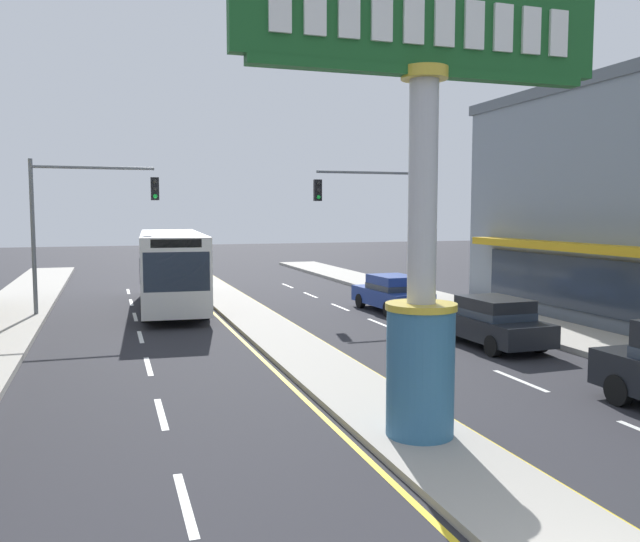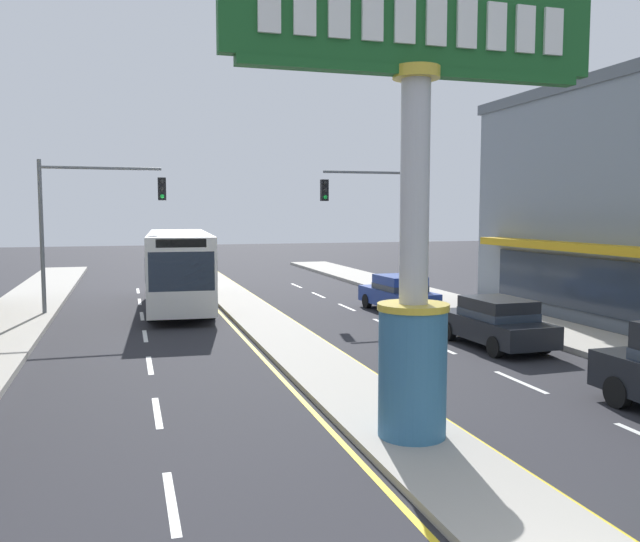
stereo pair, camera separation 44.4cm
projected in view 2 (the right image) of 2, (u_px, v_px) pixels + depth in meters
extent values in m
cube|color=#A39E93|center=(271.00, 328.00, 23.25)|extent=(2.05, 52.00, 0.14)
cube|color=#ADA89E|center=(527.00, 324.00, 23.90)|extent=(2.92, 60.00, 0.18)
cube|color=silver|center=(171.00, 502.00, 9.43)|extent=(0.14, 2.20, 0.01)
cube|color=silver|center=(157.00, 412.00, 13.63)|extent=(0.14, 2.20, 0.01)
cube|color=silver|center=(150.00, 365.00, 17.83)|extent=(0.14, 2.20, 0.01)
cube|color=silver|center=(145.00, 336.00, 22.03)|extent=(0.14, 2.20, 0.01)
cube|color=silver|center=(142.00, 316.00, 26.24)|extent=(0.14, 2.20, 0.01)
cube|color=silver|center=(140.00, 302.00, 30.44)|extent=(0.14, 2.20, 0.01)
cube|color=silver|center=(138.00, 291.00, 34.64)|extent=(0.14, 2.20, 0.01)
cube|color=silver|center=(520.00, 382.00, 16.07)|extent=(0.14, 2.20, 0.01)
cube|color=silver|center=(438.00, 347.00, 20.28)|extent=(0.14, 2.20, 0.01)
cube|color=silver|center=(385.00, 324.00, 24.48)|extent=(0.14, 2.20, 0.01)
cube|color=silver|center=(347.00, 307.00, 28.68)|extent=(0.14, 2.20, 0.01)
cube|color=silver|center=(318.00, 295.00, 32.88)|extent=(0.14, 2.20, 0.01)
cube|color=silver|center=(297.00, 286.00, 37.08)|extent=(0.14, 2.20, 0.01)
cube|color=yellow|center=(237.00, 331.00, 22.92)|extent=(0.12, 52.00, 0.01)
cube|color=yellow|center=(304.00, 328.00, 23.60)|extent=(0.12, 52.00, 0.01)
cylinder|color=#33668C|center=(412.00, 373.00, 11.73)|extent=(1.22, 1.22, 2.28)
cylinder|color=gold|center=(413.00, 307.00, 11.62)|extent=(1.28, 1.28, 0.12)
cylinder|color=#B7B7BC|center=(415.00, 191.00, 11.44)|extent=(0.51, 0.51, 4.21)
cylinder|color=gold|center=(416.00, 73.00, 11.26)|extent=(0.82, 0.82, 0.20)
cube|color=#195623|center=(417.00, 22.00, 11.18)|extent=(6.81, 0.24, 1.49)
cube|color=#195623|center=(416.00, 72.00, 11.25)|extent=(6.26, 0.29, 0.16)
cube|color=white|center=(269.00, 6.00, 10.30)|extent=(0.37, 0.06, 0.82)
cube|color=white|center=(305.00, 9.00, 10.46)|extent=(0.37, 0.06, 0.82)
cube|color=white|center=(339.00, 12.00, 10.63)|extent=(0.37, 0.06, 0.82)
cube|color=white|center=(372.00, 15.00, 10.79)|extent=(0.37, 0.06, 0.82)
cube|color=white|center=(405.00, 18.00, 10.95)|extent=(0.37, 0.06, 0.82)
cube|color=white|center=(436.00, 21.00, 11.12)|extent=(0.37, 0.06, 0.82)
cube|color=white|center=(467.00, 24.00, 11.28)|extent=(0.37, 0.06, 0.82)
cube|color=white|center=(497.00, 27.00, 11.44)|extent=(0.37, 0.06, 0.82)
cube|color=white|center=(525.00, 29.00, 11.61)|extent=(0.37, 0.06, 0.82)
cube|color=white|center=(553.00, 32.00, 11.77)|extent=(0.37, 0.06, 0.82)
cylinder|color=slate|center=(42.00, 239.00, 25.70)|extent=(0.16, 0.16, 6.20)
cylinder|color=slate|center=(102.00, 168.00, 26.10)|extent=(4.62, 0.12, 0.12)
cube|color=black|center=(162.00, 189.00, 26.67)|extent=(0.32, 0.24, 0.92)
sphere|color=black|center=(162.00, 181.00, 26.51)|extent=(0.17, 0.17, 0.17)
sphere|color=black|center=(162.00, 189.00, 26.54)|extent=(0.17, 0.17, 0.17)
sphere|color=#19D83F|center=(162.00, 196.00, 26.57)|extent=(0.17, 0.17, 0.17)
cylinder|color=slate|center=(420.00, 235.00, 29.92)|extent=(0.16, 0.16, 6.20)
cylinder|color=slate|center=(373.00, 172.00, 29.01)|extent=(4.62, 0.12, 0.12)
cube|color=black|center=(324.00, 190.00, 28.28)|extent=(0.32, 0.24, 0.92)
sphere|color=black|center=(325.00, 183.00, 28.12)|extent=(0.17, 0.17, 0.17)
sphere|color=black|center=(325.00, 190.00, 28.15)|extent=(0.17, 0.17, 0.17)
sphere|color=#19D83F|center=(325.00, 197.00, 28.17)|extent=(0.17, 0.17, 0.17)
cylinder|color=black|center=(618.00, 392.00, 13.93)|extent=(0.23, 0.68, 0.68)
cube|color=navy|center=(398.00, 297.00, 27.40)|extent=(2.00, 4.39, 0.66)
cube|color=navy|center=(400.00, 283.00, 27.19)|extent=(1.67, 2.23, 0.60)
cube|color=#283342|center=(400.00, 287.00, 27.20)|extent=(1.70, 2.26, 0.24)
cylinder|color=black|center=(367.00, 301.00, 28.41)|extent=(0.25, 0.63, 0.62)
cylinder|color=black|center=(401.00, 299.00, 28.95)|extent=(0.25, 0.63, 0.62)
cylinder|color=black|center=(394.00, 310.00, 25.91)|extent=(0.25, 0.63, 0.62)
cylinder|color=black|center=(430.00, 308.00, 26.45)|extent=(0.25, 0.63, 0.62)
cube|color=silver|center=(179.00, 266.00, 28.56)|extent=(3.15, 11.33, 2.90)
cube|color=#283342|center=(179.00, 259.00, 28.54)|extent=(3.16, 11.10, 0.90)
cube|color=#283342|center=(182.00, 272.00, 23.15)|extent=(2.30, 0.21, 1.40)
cube|color=black|center=(181.00, 243.00, 23.06)|extent=(1.75, 0.18, 0.30)
cylinder|color=black|center=(211.00, 307.00, 25.57)|extent=(0.34, 0.97, 0.96)
cylinder|color=black|center=(151.00, 308.00, 25.05)|extent=(0.34, 0.97, 0.96)
cylinder|color=black|center=(203.00, 288.00, 31.77)|extent=(0.34, 0.97, 0.96)
cylinder|color=black|center=(154.00, 289.00, 31.25)|extent=(0.34, 0.97, 0.96)
cube|color=black|center=(494.00, 328.00, 20.24)|extent=(1.87, 4.35, 0.66)
cube|color=black|center=(498.00, 308.00, 20.02)|extent=(1.61, 2.19, 0.60)
cube|color=#283342|center=(498.00, 314.00, 20.03)|extent=(1.64, 2.21, 0.24)
cylinder|color=black|center=(449.00, 331.00, 21.28)|extent=(0.24, 0.63, 0.62)
cylinder|color=black|center=(493.00, 328.00, 21.78)|extent=(0.24, 0.63, 0.62)
cylinder|color=black|center=(495.00, 347.00, 18.75)|extent=(0.24, 0.63, 0.62)
cylinder|color=black|center=(543.00, 343.00, 19.25)|extent=(0.24, 0.63, 0.62)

